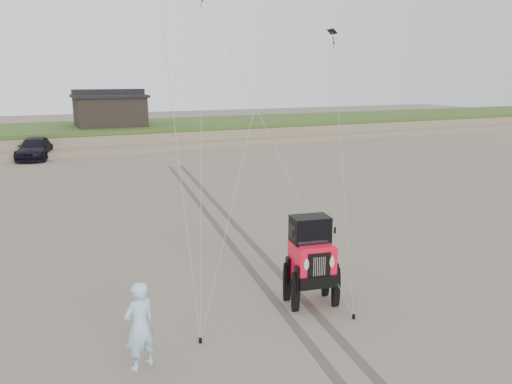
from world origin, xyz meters
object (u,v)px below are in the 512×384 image
Objects in this scene: jeep at (312,270)px; man at (140,326)px; truck_c at (35,149)px; cabin at (110,109)px.

jeep is 2.69× the size of man.
truck_c is 31.35m from jeep.
cabin is 1.18× the size of truck_c.
cabin is at bearing -119.04° from man.
cabin is at bearing 98.79° from jeep.
jeep is (-0.62, -36.95, -2.25)m from cabin.
cabin reaches higher than jeep.
man is at bearing -98.31° from cabin.
jeep is at bearing -66.41° from truck_c.
truck_c is at bearing 110.99° from jeep.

